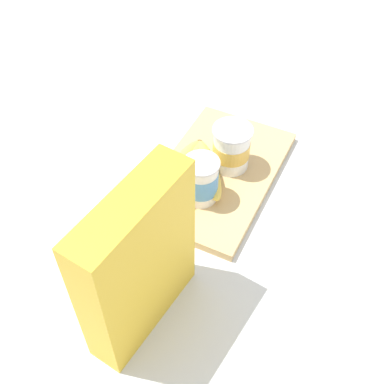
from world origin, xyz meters
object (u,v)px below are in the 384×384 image
Objects in this scene: yogurt_cup_front at (231,148)px; banana_bunch at (194,169)px; cereal_box at (138,264)px; cutting_board at (217,174)px; yogurt_cup_back at (202,181)px.

banana_bunch is (0.06, -0.05, -0.03)m from yogurt_cup_front.
cutting_board is at bearing -169.68° from cereal_box.
cutting_board is at bearing -30.71° from yogurt_cup_front.
cereal_box is 2.99× the size of yogurt_cup_back.
yogurt_cup_back is at bearing 41.19° from banana_bunch.
cereal_box is (0.32, 0.02, 0.13)m from cutting_board.
yogurt_cup_back is at bearing -168.98° from cereal_box.
banana_bunch is at bearing -46.83° from cutting_board.
yogurt_cup_back is at bearing 1.18° from cutting_board.
cereal_box is 2.92× the size of yogurt_cup_front.
yogurt_cup_front is (-0.03, 0.02, 0.05)m from cutting_board.
cutting_board is 0.34m from cereal_box.
yogurt_cup_front is at bearing -172.60° from cereal_box.
yogurt_cup_front is 0.10m from yogurt_cup_back.
cereal_box is at bearing 4.19° from yogurt_cup_back.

